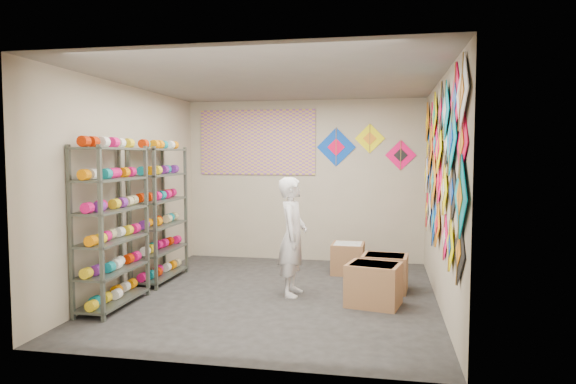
% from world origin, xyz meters
% --- Properties ---
extents(ground, '(4.50, 4.50, 0.00)m').
position_xyz_m(ground, '(0.00, 0.00, 0.00)').
color(ground, black).
extents(room_walls, '(4.50, 4.50, 4.50)m').
position_xyz_m(room_walls, '(0.00, 0.00, 1.64)').
color(room_walls, tan).
rests_on(room_walls, ground).
extents(shelf_rack_front, '(0.40, 1.10, 1.90)m').
position_xyz_m(shelf_rack_front, '(-1.78, -0.85, 0.95)').
color(shelf_rack_front, '#4C5147').
rests_on(shelf_rack_front, ground).
extents(shelf_rack_back, '(0.40, 1.10, 1.90)m').
position_xyz_m(shelf_rack_back, '(-1.78, 0.45, 0.95)').
color(shelf_rack_back, '#4C5147').
rests_on(shelf_rack_back, ground).
extents(string_spools, '(0.12, 2.36, 0.12)m').
position_xyz_m(string_spools, '(-1.78, -0.20, 1.05)').
color(string_spools, '#ED0D67').
rests_on(string_spools, ground).
extents(kite_wall_display, '(0.06, 4.27, 2.08)m').
position_xyz_m(kite_wall_display, '(1.98, -0.06, 1.68)').
color(kite_wall_display, black).
rests_on(kite_wall_display, room_walls).
extents(back_wall_kites, '(1.63, 0.02, 0.77)m').
position_xyz_m(back_wall_kites, '(0.98, 2.24, 1.91)').
color(back_wall_kites, '#053BB0').
rests_on(back_wall_kites, room_walls).
extents(poster, '(2.00, 0.01, 1.10)m').
position_xyz_m(poster, '(-0.80, 2.23, 2.00)').
color(poster, '#804392').
rests_on(poster, room_walls).
extents(shopkeeper, '(0.55, 0.37, 1.51)m').
position_xyz_m(shopkeeper, '(0.21, 0.04, 0.75)').
color(shopkeeper, silver).
rests_on(shopkeeper, ground).
extents(carton_a, '(0.70, 0.62, 0.50)m').
position_xyz_m(carton_a, '(1.24, -0.23, 0.25)').
color(carton_a, olive).
rests_on(carton_a, ground).
extents(carton_b, '(0.62, 0.53, 0.47)m').
position_xyz_m(carton_b, '(1.37, 0.48, 0.24)').
color(carton_b, olive).
rests_on(carton_b, ground).
extents(carton_c, '(0.49, 0.53, 0.45)m').
position_xyz_m(carton_c, '(0.82, 1.38, 0.23)').
color(carton_c, olive).
rests_on(carton_c, ground).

